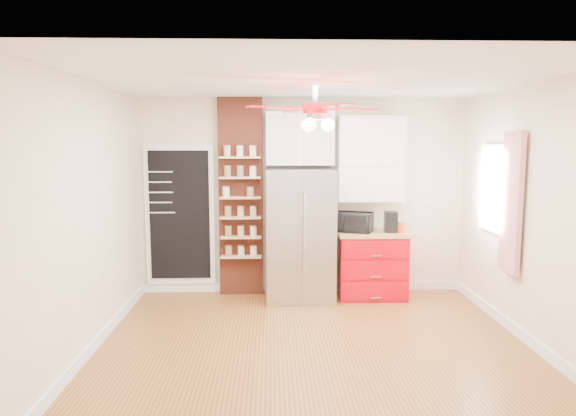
{
  "coord_description": "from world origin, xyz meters",
  "views": [
    {
      "loc": [
        -0.44,
        -5.1,
        2.1
      ],
      "look_at": [
        -0.24,
        0.9,
        1.33
      ],
      "focal_mm": 32.0,
      "sensor_mm": 36.0,
      "label": 1
    }
  ],
  "objects_px": {
    "toaster_oven": "(354,222)",
    "pantry_jar_oats": "(226,192)",
    "coffee_maker": "(391,222)",
    "red_cabinet": "(371,264)",
    "ceiling_fan": "(315,109)",
    "canister_left": "(400,227)",
    "fridge": "(300,235)"
  },
  "relations": [
    {
      "from": "ceiling_fan",
      "to": "canister_left",
      "type": "bearing_deg",
      "value": 51.05
    },
    {
      "from": "ceiling_fan",
      "to": "canister_left",
      "type": "distance_m",
      "value": 2.51
    },
    {
      "from": "fridge",
      "to": "coffee_maker",
      "type": "bearing_deg",
      "value": 1.29
    },
    {
      "from": "canister_left",
      "to": "red_cabinet",
      "type": "bearing_deg",
      "value": 166.47
    },
    {
      "from": "ceiling_fan",
      "to": "pantry_jar_oats",
      "type": "relative_size",
      "value": 10.92
    },
    {
      "from": "red_cabinet",
      "to": "toaster_oven",
      "type": "xyz_separation_m",
      "value": [
        -0.24,
        0.01,
        0.58
      ]
    },
    {
      "from": "toaster_oven",
      "to": "canister_left",
      "type": "distance_m",
      "value": 0.62
    },
    {
      "from": "canister_left",
      "to": "fridge",
      "type": "bearing_deg",
      "value": 178.36
    },
    {
      "from": "red_cabinet",
      "to": "toaster_oven",
      "type": "distance_m",
      "value": 0.63
    },
    {
      "from": "toaster_oven",
      "to": "coffee_maker",
      "type": "distance_m",
      "value": 0.49
    },
    {
      "from": "toaster_oven",
      "to": "pantry_jar_oats",
      "type": "distance_m",
      "value": 1.77
    },
    {
      "from": "coffee_maker",
      "to": "red_cabinet",
      "type": "bearing_deg",
      "value": 178.94
    },
    {
      "from": "red_cabinet",
      "to": "pantry_jar_oats",
      "type": "xyz_separation_m",
      "value": [
        -1.96,
        0.07,
        0.98
      ]
    },
    {
      "from": "red_cabinet",
      "to": "canister_left",
      "type": "xyz_separation_m",
      "value": [
        0.37,
        -0.09,
        0.52
      ]
    },
    {
      "from": "fridge",
      "to": "red_cabinet",
      "type": "relative_size",
      "value": 1.86
    },
    {
      "from": "ceiling_fan",
      "to": "pantry_jar_oats",
      "type": "distance_m",
      "value": 2.26
    },
    {
      "from": "coffee_maker",
      "to": "fridge",
      "type": "bearing_deg",
      "value": -174.62
    },
    {
      "from": "toaster_oven",
      "to": "canister_left",
      "type": "height_order",
      "value": "toaster_oven"
    },
    {
      "from": "toaster_oven",
      "to": "ceiling_fan",
      "type": "bearing_deg",
      "value": -90.44
    },
    {
      "from": "toaster_oven",
      "to": "pantry_jar_oats",
      "type": "relative_size",
      "value": 3.67
    },
    {
      "from": "toaster_oven",
      "to": "coffee_maker",
      "type": "relative_size",
      "value": 1.7
    },
    {
      "from": "ceiling_fan",
      "to": "coffee_maker",
      "type": "distance_m",
      "value": 2.46
    },
    {
      "from": "fridge",
      "to": "ceiling_fan",
      "type": "bearing_deg",
      "value": -88.24
    },
    {
      "from": "red_cabinet",
      "to": "canister_left",
      "type": "distance_m",
      "value": 0.64
    },
    {
      "from": "toaster_oven",
      "to": "coffee_maker",
      "type": "height_order",
      "value": "coffee_maker"
    },
    {
      "from": "fridge",
      "to": "red_cabinet",
      "type": "xyz_separation_m",
      "value": [
        0.97,
        0.05,
        -0.42
      ]
    },
    {
      "from": "ceiling_fan",
      "to": "toaster_oven",
      "type": "distance_m",
      "value": 2.3
    },
    {
      "from": "fridge",
      "to": "pantry_jar_oats",
      "type": "distance_m",
      "value": 1.14
    },
    {
      "from": "ceiling_fan",
      "to": "coffee_maker",
      "type": "relative_size",
      "value": 5.05
    },
    {
      "from": "red_cabinet",
      "to": "toaster_oven",
      "type": "bearing_deg",
      "value": 177.04
    },
    {
      "from": "canister_left",
      "to": "coffee_maker",
      "type": "bearing_deg",
      "value": 150.64
    },
    {
      "from": "pantry_jar_oats",
      "to": "coffee_maker",
      "type": "bearing_deg",
      "value": -2.42
    }
  ]
}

